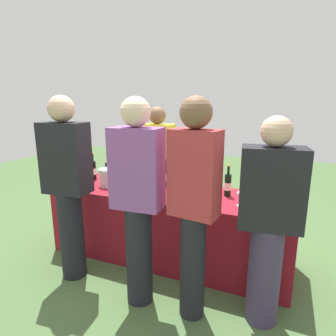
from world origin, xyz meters
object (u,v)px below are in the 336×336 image
(wine_glass_3, at_px, (215,192))
(guest_0, at_px, (68,183))
(wine_bottle_2, at_px, (147,177))
(wine_glass_2, at_px, (205,190))
(wine_bottle_3, at_px, (165,176))
(ice_bucket, at_px, (109,177))
(server_pouring, at_px, (158,165))
(wine_bottle_0, at_px, (93,170))
(wine_glass_4, at_px, (241,195))
(guest_2, at_px, (194,202))
(wine_bottle_4, at_px, (212,183))
(guest_3, at_px, (269,219))
(wine_glass_0, at_px, (134,183))
(wine_glass_1, at_px, (185,189))
(guest_1, at_px, (138,197))
(wine_bottle_1, at_px, (109,172))
(wine_bottle_5, at_px, (228,185))

(wine_glass_3, distance_m, guest_0, 1.33)
(wine_bottle_2, height_order, wine_glass_2, wine_bottle_2)
(wine_bottle_3, bearing_deg, ice_bucket, -155.94)
(wine_bottle_2, distance_m, server_pouring, 0.55)
(wine_bottle_0, height_order, wine_glass_2, wine_bottle_0)
(wine_bottle_0, distance_m, wine_glass_4, 1.76)
(wine_bottle_0, bearing_deg, wine_glass_3, -8.82)
(wine_bottle_0, relative_size, ice_bucket, 1.43)
(server_pouring, distance_m, guest_2, 1.62)
(wine_bottle_4, height_order, guest_3, guest_3)
(wine_glass_4, relative_size, guest_2, 0.09)
(wine_glass_0, xyz_separation_m, wine_glass_2, (0.71, 0.10, -0.01))
(ice_bucket, height_order, guest_0, guest_0)
(wine_bottle_0, relative_size, wine_glass_4, 2.17)
(wine_glass_0, bearing_deg, server_pouring, 97.40)
(wine_glass_4, bearing_deg, wine_glass_1, 179.99)
(wine_bottle_4, bearing_deg, guest_2, -85.31)
(guest_1, relative_size, guest_2, 1.00)
(wine_glass_0, height_order, ice_bucket, ice_bucket)
(wine_bottle_2, xyz_separation_m, guest_3, (1.29, -0.66, -0.01))
(wine_glass_1, height_order, guest_1, guest_1)
(wine_glass_1, relative_size, guest_1, 0.08)
(wine_bottle_0, relative_size, wine_glass_0, 2.19)
(wine_bottle_2, bearing_deg, wine_glass_1, -22.73)
(wine_glass_0, xyz_separation_m, wine_glass_1, (0.53, 0.05, -0.01))
(wine_glass_0, relative_size, server_pouring, 0.09)
(wine_bottle_4, distance_m, wine_glass_1, 0.31)
(wine_bottle_2, relative_size, wine_bottle_4, 0.99)
(wine_glass_1, bearing_deg, wine_bottle_0, 169.61)
(wine_glass_0, bearing_deg, guest_3, -16.54)
(wine_bottle_4, distance_m, guest_3, 0.90)
(wine_bottle_4, relative_size, wine_glass_3, 2.19)
(wine_bottle_1, xyz_separation_m, wine_glass_1, (1.01, -0.22, -0.02))
(wine_glass_4, xyz_separation_m, ice_bucket, (-1.43, 0.08, -0.01))
(wine_bottle_1, distance_m, guest_3, 1.91)
(guest_0, distance_m, guest_3, 1.72)
(wine_bottle_4, relative_size, wine_glass_4, 2.10)
(wine_bottle_3, distance_m, wine_glass_2, 0.60)
(wine_bottle_5, bearing_deg, wine_bottle_0, -179.74)
(ice_bucket, bearing_deg, wine_glass_4, -3.05)
(wine_bottle_3, height_order, wine_bottle_4, wine_bottle_4)
(wine_bottle_3, distance_m, wine_glass_3, 0.72)
(guest_0, bearing_deg, wine_glass_3, 18.31)
(guest_1, bearing_deg, wine_bottle_0, 137.88)
(wine_bottle_5, distance_m, server_pouring, 1.12)
(wine_bottle_5, xyz_separation_m, wine_glass_4, (0.16, -0.23, -0.01))
(wine_bottle_1, height_order, ice_bucket, wine_bottle_1)
(ice_bucket, bearing_deg, server_pouring, 67.84)
(wine_glass_0, height_order, guest_0, guest_0)
(wine_glass_3, bearing_deg, wine_bottle_5, 73.67)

